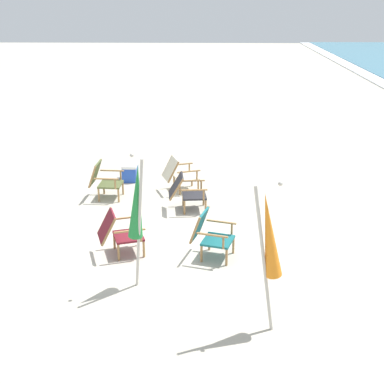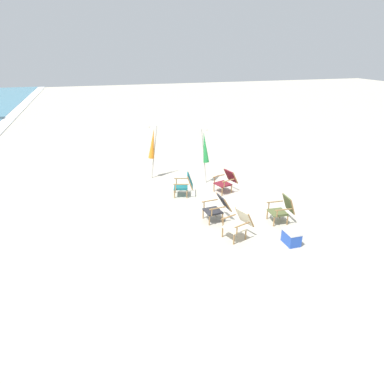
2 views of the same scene
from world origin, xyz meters
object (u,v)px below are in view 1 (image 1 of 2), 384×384
object	(u,v)px
beach_chair_front_right	(119,232)
umbrella_furled_green	(137,203)
beach_chair_front_left	(179,173)
beach_chair_back_right	(186,191)
cooler_box	(130,172)
umbrella_furled_orange	(269,237)
beach_chair_far_center	(104,179)
beach_chair_back_left	(209,233)

from	to	relation	value
beach_chair_front_right	umbrella_furled_green	distance (m)	1.53
beach_chair_front_left	beach_chair_back_right	distance (m)	1.14
cooler_box	beach_chair_front_left	bearing A→B (deg)	58.46
umbrella_furled_orange	umbrella_furled_green	bearing A→B (deg)	-121.24
beach_chair_back_right	umbrella_furled_green	bearing A→B (deg)	-10.91
beach_chair_front_left	umbrella_furled_orange	distance (m)	5.57
beach_chair_back_right	cooler_box	world-z (taller)	beach_chair_back_right
beach_chair_far_center	beach_chair_back_right	distance (m)	1.93
beach_chair_far_center	cooler_box	bearing A→B (deg)	161.30
beach_chair_far_center	umbrella_furled_green	xyz separation A→B (m)	(3.76, 1.22, 0.95)
beach_chair_front_right	beach_chair_back_right	distance (m)	2.29
beach_chair_front_left	beach_chair_front_right	distance (m)	3.26
beach_chair_back_left	umbrella_furled_green	bearing A→B (deg)	-45.82
beach_chair_front_right	cooler_box	bearing A→B (deg)	-175.15
umbrella_furled_green	beach_chair_back_right	bearing A→B (deg)	169.09
beach_chair_back_right	umbrella_furled_green	world-z (taller)	umbrella_furled_green
beach_chair_far_center	umbrella_furled_orange	world-z (taller)	umbrella_furled_orange
beach_chair_front_left	beach_chair_front_right	size ratio (longest dim) A/B	1.01
umbrella_furled_orange	beach_chair_far_center	bearing A→B (deg)	-148.16
umbrella_furled_green	beach_chair_back_left	bearing A→B (deg)	134.18
beach_chair_back_left	umbrella_furled_green	xyz separation A→B (m)	(1.04, -1.07, 0.95)
beach_chair_front_left	beach_chair_back_left	distance (m)	3.25
beach_chair_back_left	beach_chair_front_right	xyz separation A→B (m)	(-0.05, -1.55, -0.01)
beach_chair_front_right	umbrella_furled_orange	world-z (taller)	umbrella_furled_orange
beach_chair_back_left	beach_chair_back_right	bearing A→B (deg)	-167.14
beach_chair_far_center	beach_chair_front_right	world-z (taller)	beach_chair_far_center
beach_chair_back_left	beach_chair_far_center	xyz separation A→B (m)	(-2.72, -2.29, -0.00)
umbrella_furled_orange	beach_chair_back_left	bearing A→B (deg)	-161.25
beach_chair_back_left	cooler_box	size ratio (longest dim) A/B	1.67
umbrella_furled_green	cooler_box	world-z (taller)	umbrella_furled_green
umbrella_furled_orange	cooler_box	distance (m)	6.69
umbrella_furled_orange	cooler_box	bearing A→B (deg)	-156.75
beach_chair_front_right	cooler_box	xyz separation A→B (m)	(-3.88, -0.33, -0.22)
umbrella_furled_green	cooler_box	bearing A→B (deg)	-170.74
umbrella_furled_orange	cooler_box	size ratio (longest dim) A/B	4.30
beach_chair_far_center	cooler_box	size ratio (longest dim) A/B	1.67
beach_chair_front_right	umbrella_furled_green	xyz separation A→B (m)	(1.08, 0.48, 0.96)
beach_chair_front_left	cooler_box	world-z (taller)	beach_chair_front_left
beach_chair_back_right	umbrella_furled_orange	world-z (taller)	umbrella_furled_orange
beach_chair_back_left	beach_chair_far_center	size ratio (longest dim) A/B	1.00
beach_chair_back_left	beach_chair_front_left	bearing A→B (deg)	-168.12
beach_chair_front_left	beach_chair_far_center	size ratio (longest dim) A/B	1.10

